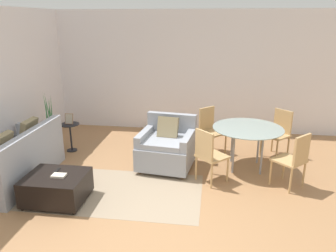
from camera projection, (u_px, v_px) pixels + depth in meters
ground_plane at (156, 224)px, 4.23m from camera, size 20.00×20.00×0.00m
wall_back at (185, 72)px, 7.51m from camera, size 12.00×0.06×2.75m
area_rug at (112, 191)px, 5.05m from camera, size 2.74×1.45×0.01m
couch at (16, 163)px, 5.30m from camera, size 0.88×1.84×0.93m
armchair at (167, 147)px, 5.80m from camera, size 1.01×1.01×0.91m
ottoman at (57, 187)px, 4.72m from camera, size 0.85×0.71×0.41m
book_stack at (59, 175)px, 4.63m from camera, size 0.19×0.13×0.03m
tv_remote_primary at (57, 170)px, 4.81m from camera, size 0.05×0.16×0.01m
potted_plant at (51, 137)px, 6.60m from camera, size 0.33×0.33×1.20m
side_table at (70, 132)px, 6.50m from camera, size 0.37×0.37×0.57m
picture_frame at (69, 119)px, 6.41m from camera, size 0.16×0.07×0.21m
dining_table at (248, 132)px, 5.65m from camera, size 1.21×1.21×0.75m
dining_chair_near_left at (208, 153)px, 5.17m from camera, size 0.59×0.59×0.90m
dining_chair_near_right at (294, 157)px, 5.00m from camera, size 0.59×0.59×0.90m
dining_chair_far_left at (210, 127)px, 6.40m from camera, size 0.59×0.59×0.90m
dining_chair_far_right at (279, 130)px, 6.23m from camera, size 0.59×0.59×0.90m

